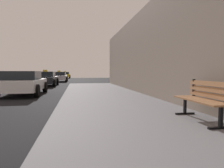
% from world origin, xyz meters
% --- Properties ---
extents(sidewalk, '(4.00, 32.00, 0.15)m').
position_xyz_m(sidewalk, '(4.00, 0.00, 0.07)').
color(sidewalk, slate).
rests_on(sidewalk, ground_plane).
extents(bench, '(0.54, 1.55, 0.89)m').
position_xyz_m(bench, '(5.39, 0.78, 0.66)').
color(bench, '#9E6B42').
rests_on(bench, sidewalk).
extents(car_white, '(2.03, 4.03, 1.27)m').
position_xyz_m(car_white, '(-0.17, 8.10, 0.65)').
color(car_white, white).
rests_on(car_white, ground_plane).
extents(car_black, '(1.99, 4.59, 1.43)m').
position_xyz_m(car_black, '(-0.09, 15.23, 0.65)').
color(car_black, black).
rests_on(car_black, ground_plane).
extents(car_silver, '(2.04, 4.51, 1.43)m').
position_xyz_m(car_silver, '(0.43, 23.13, 0.65)').
color(car_silver, '#B7B7BF').
rests_on(car_silver, ground_plane).
extents(car_blue, '(2.04, 4.04, 1.27)m').
position_xyz_m(car_blue, '(-0.43, 31.69, 0.65)').
color(car_blue, '#233899').
rests_on(car_blue, ground_plane).
extents(car_yellow, '(2.02, 4.44, 1.43)m').
position_xyz_m(car_yellow, '(0.36, 38.55, 0.65)').
color(car_yellow, yellow).
rests_on(car_yellow, ground_plane).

